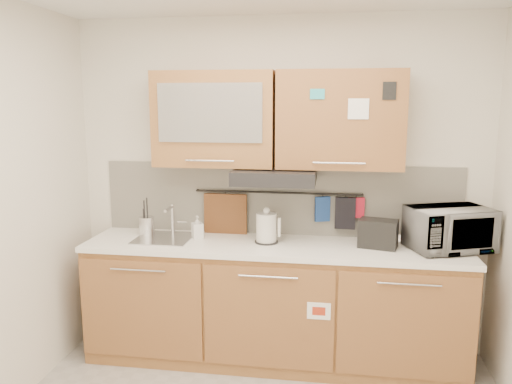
% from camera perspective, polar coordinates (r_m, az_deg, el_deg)
% --- Properties ---
extents(wall_back, '(3.20, 0.00, 3.20)m').
position_cam_1_polar(wall_back, '(3.93, 2.59, 0.63)').
color(wall_back, silver).
rests_on(wall_back, ground).
extents(base_cabinet, '(2.80, 0.64, 0.88)m').
position_cam_1_polar(base_cabinet, '(3.89, 1.98, -13.23)').
color(base_cabinet, '#AD793D').
rests_on(base_cabinet, floor).
extents(countertop, '(2.82, 0.62, 0.04)m').
position_cam_1_polar(countertop, '(3.72, 2.03, -6.24)').
color(countertop, white).
rests_on(countertop, base_cabinet).
extents(backsplash, '(2.80, 0.02, 0.56)m').
position_cam_1_polar(backsplash, '(3.94, 2.56, -0.83)').
color(backsplash, silver).
rests_on(backsplash, countertop).
extents(upper_cabinets, '(1.82, 0.37, 0.70)m').
position_cam_1_polar(upper_cabinets, '(3.71, 2.28, 8.29)').
color(upper_cabinets, '#AD793D').
rests_on(upper_cabinets, wall_back).
extents(range_hood, '(0.60, 0.46, 0.10)m').
position_cam_1_polar(range_hood, '(3.67, 2.18, 1.84)').
color(range_hood, black).
rests_on(range_hood, upper_cabinets).
extents(sink, '(0.42, 0.40, 0.26)m').
position_cam_1_polar(sink, '(3.92, -10.42, -5.20)').
color(sink, silver).
rests_on(sink, countertop).
extents(utensil_rail, '(1.30, 0.02, 0.02)m').
position_cam_1_polar(utensil_rail, '(3.89, 2.50, -0.07)').
color(utensil_rail, black).
rests_on(utensil_rail, backsplash).
extents(utensil_crock, '(0.12, 0.12, 0.30)m').
position_cam_1_polar(utensil_crock, '(4.02, -12.38, -3.79)').
color(utensil_crock, silver).
rests_on(utensil_crock, countertop).
extents(kettle, '(0.19, 0.17, 0.27)m').
position_cam_1_polar(kettle, '(3.72, 1.22, -4.21)').
color(kettle, silver).
rests_on(kettle, countertop).
extents(toaster, '(0.30, 0.22, 0.20)m').
position_cam_1_polar(toaster, '(3.71, 13.79, -4.61)').
color(toaster, black).
rests_on(toaster, countertop).
extents(microwave, '(0.65, 0.55, 0.30)m').
position_cam_1_polar(microwave, '(3.79, 21.23, -3.96)').
color(microwave, '#999999').
rests_on(microwave, countertop).
extents(soap_bottle, '(0.11, 0.11, 0.17)m').
position_cam_1_polar(soap_bottle, '(3.87, -6.72, -4.00)').
color(soap_bottle, '#999999').
rests_on(soap_bottle, countertop).
extents(cutting_board, '(0.34, 0.03, 0.43)m').
position_cam_1_polar(cutting_board, '(3.99, -3.50, -3.24)').
color(cutting_board, brown).
rests_on(cutting_board, utensil_rail).
extents(oven_mitt, '(0.12, 0.07, 0.19)m').
position_cam_1_polar(oven_mitt, '(3.88, 7.60, -1.95)').
color(oven_mitt, navy).
rests_on(oven_mitt, utensil_rail).
extents(dark_pouch, '(0.16, 0.05, 0.24)m').
position_cam_1_polar(dark_pouch, '(3.88, 10.16, -2.38)').
color(dark_pouch, black).
rests_on(dark_pouch, utensil_rail).
extents(pot_holder, '(0.13, 0.05, 0.16)m').
position_cam_1_polar(pot_holder, '(3.88, 11.36, -1.77)').
color(pot_holder, '#B4182E').
rests_on(pot_holder, utensil_rail).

